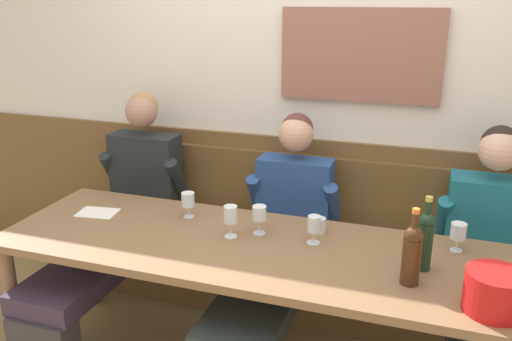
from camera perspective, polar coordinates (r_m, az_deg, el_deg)
room_wall_back at (r=3.21m, az=5.63°, el=10.00°), size 6.80×0.12×2.80m
wood_wainscot_panel at (r=3.40m, az=4.89°, el=-5.02°), size 6.80×0.03×1.03m
wall_bench at (r=3.32m, az=3.89°, el=-10.13°), size 2.84×0.42×0.94m
dining_table at (r=2.57m, az=0.12°, el=-9.49°), size 2.54×0.80×0.74m
person_left_seat at (r=3.23m, az=-14.66°, el=-5.03°), size 0.54×1.24×1.30m
person_right_seat at (r=2.84m, az=2.18°, el=-8.32°), size 0.53×1.23×1.24m
person_center_right_seat at (r=2.79m, az=23.87°, el=-10.14°), size 0.53×1.24×1.25m
ice_bucket at (r=2.20m, az=24.22°, el=-11.80°), size 0.22×0.22×0.16m
wine_bottle_amber_mid at (r=2.38m, az=17.67°, el=-6.98°), size 0.07×0.07×0.33m
wine_bottle_clear_water at (r=2.26m, az=16.39°, el=-8.47°), size 0.08×0.08×0.33m
wine_glass_center_rear at (r=2.83m, az=-7.30°, el=-3.17°), size 0.07×0.07×0.14m
wine_glass_near_bucket at (r=2.54m, az=6.25°, el=-5.92°), size 0.06×0.06×0.14m
wine_glass_center_front at (r=2.58m, az=-2.75°, el=-4.90°), size 0.07×0.07×0.16m
wine_glass_mid_right at (r=2.62m, az=20.89°, el=-6.16°), size 0.07×0.07×0.14m
wine_glass_by_bottle at (r=2.62m, az=0.36°, el=-4.74°), size 0.07×0.07×0.15m
water_tumbler_center at (r=2.67m, az=6.84°, el=-5.85°), size 0.06×0.06×0.08m
tasting_sheet_left_guest at (r=3.02m, az=-16.65°, el=-4.35°), size 0.23×0.18×0.00m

